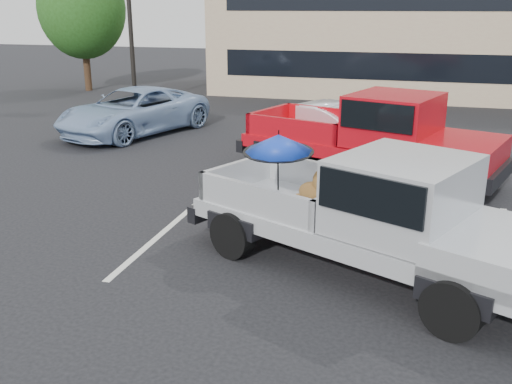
# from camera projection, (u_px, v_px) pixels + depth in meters

# --- Properties ---
(ground) EXTENTS (90.00, 90.00, 0.00)m
(ground) POSITION_uv_depth(u_px,v_px,m) (314.00, 293.00, 8.03)
(ground) COLOR black
(ground) RESTS_ON ground
(stripe_left) EXTENTS (0.12, 5.00, 0.01)m
(stripe_left) POSITION_uv_depth(u_px,v_px,m) (175.00, 222.00, 10.64)
(stripe_left) COLOR silver
(stripe_left) RESTS_ON ground
(motel_building) EXTENTS (20.40, 8.40, 6.30)m
(motel_building) POSITION_uv_depth(u_px,v_px,m) (444.00, 21.00, 25.68)
(motel_building) COLOR tan
(motel_building) RESTS_ON ground
(tree_left) EXTENTS (3.96, 3.96, 6.02)m
(tree_left) POSITION_uv_depth(u_px,v_px,m) (82.00, 8.00, 26.05)
(tree_left) COLOR #332114
(tree_left) RESTS_ON ground
(silver_pickup) EXTENTS (5.99, 4.14, 2.06)m
(silver_pickup) POSITION_uv_depth(u_px,v_px,m) (385.00, 210.00, 8.20)
(silver_pickup) COLOR black
(silver_pickup) RESTS_ON ground
(red_pickup) EXTENTS (6.42, 3.89, 2.00)m
(red_pickup) POSITION_uv_depth(u_px,v_px,m) (385.00, 133.00, 12.95)
(red_pickup) COLOR black
(red_pickup) RESTS_ON ground
(silver_sedan) EXTENTS (4.34, 3.05, 1.36)m
(silver_sedan) POSITION_uv_depth(u_px,v_px,m) (333.00, 129.00, 15.35)
(silver_sedan) COLOR silver
(silver_sedan) RESTS_ON ground
(blue_suv) EXTENTS (3.90, 5.59, 1.42)m
(blue_suv) POSITION_uv_depth(u_px,v_px,m) (134.00, 111.00, 17.82)
(blue_suv) COLOR #819CC1
(blue_suv) RESTS_ON ground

